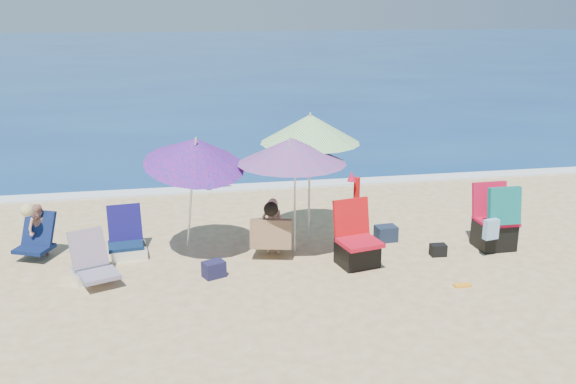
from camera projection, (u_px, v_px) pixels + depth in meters
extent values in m
plane|color=#D8BC84|center=(320.00, 279.00, 9.67)|extent=(120.00, 120.00, 0.00)
cube|color=navy|center=(192.00, 54.00, 52.06)|extent=(120.00, 80.00, 0.12)
cube|color=white|center=(268.00, 186.00, 14.46)|extent=(120.00, 0.50, 0.04)
cylinder|color=silver|center=(295.00, 199.00, 10.47)|extent=(0.04, 0.04, 1.85)
cone|color=#EC1F7A|center=(292.00, 151.00, 10.09)|extent=(2.22, 2.22, 0.42)
cylinder|color=silver|center=(290.00, 141.00, 9.90)|extent=(0.04, 0.04, 0.11)
cylinder|color=white|center=(309.00, 182.00, 11.08)|extent=(0.05, 0.05, 2.07)
cone|color=green|center=(310.00, 129.00, 10.74)|extent=(2.18, 2.18, 0.49)
cylinder|color=white|center=(310.00, 117.00, 10.62)|extent=(0.04, 0.04, 0.13)
cylinder|color=white|center=(191.00, 199.00, 10.45)|extent=(0.21, 0.46, 1.80)
cone|color=#A0167A|center=(195.00, 152.00, 9.91)|extent=(2.09, 2.13, 0.83)
cylinder|color=white|center=(196.00, 141.00, 9.70)|extent=(0.05, 0.07, 0.13)
cylinder|color=#BC0E0D|center=(356.00, 214.00, 10.65)|extent=(0.14, 0.14, 1.26)
cone|color=red|center=(352.00, 176.00, 10.35)|extent=(0.19, 0.19, 0.16)
cube|color=#0B2041|center=(126.00, 245.00, 10.45)|extent=(0.60, 0.54, 0.07)
cube|color=#100D4B|center=(125.00, 223.00, 10.64)|extent=(0.58, 0.38, 0.59)
cube|color=white|center=(129.00, 251.00, 10.50)|extent=(0.63, 0.57, 0.18)
cube|color=#C14451|center=(100.00, 275.00, 9.33)|extent=(0.66, 0.62, 0.06)
cube|color=#CB5747|center=(88.00, 248.00, 9.60)|extent=(0.60, 0.48, 0.56)
cube|color=white|center=(92.00, 274.00, 9.65)|extent=(0.68, 0.65, 0.17)
cube|color=red|center=(360.00, 243.00, 9.87)|extent=(0.70, 0.65, 0.06)
cube|color=red|center=(351.00, 217.00, 10.10)|extent=(0.63, 0.29, 0.61)
cube|color=black|center=(357.00, 252.00, 10.12)|extent=(0.68, 0.63, 0.43)
cube|color=red|center=(496.00, 221.00, 10.79)|extent=(0.63, 0.57, 0.07)
cube|color=red|center=(489.00, 200.00, 10.94)|extent=(0.62, 0.19, 0.62)
cube|color=black|center=(494.00, 235.00, 10.84)|extent=(0.61, 0.54, 0.44)
cube|color=#097A6C|center=(504.00, 206.00, 10.43)|extent=(0.56, 0.21, 0.63)
cube|color=#84AFD4|center=(491.00, 229.00, 10.32)|extent=(0.26, 0.16, 0.33)
imported|color=tan|center=(273.00, 226.00, 10.51)|extent=(0.40, 0.31, 0.97)
cube|color=#2C0F6A|center=(272.00, 243.00, 10.58)|extent=(0.63, 0.58, 0.06)
cube|color=#381070|center=(271.00, 234.00, 10.25)|extent=(0.70, 0.38, 0.49)
sphere|color=black|center=(271.00, 209.00, 10.16)|extent=(0.24, 0.24, 0.24)
imported|color=tan|center=(40.00, 230.00, 10.44)|extent=(0.52, 0.47, 0.88)
cube|color=#0B1840|center=(34.00, 249.00, 10.34)|extent=(0.67, 0.64, 0.06)
cube|color=#0C1843|center=(39.00, 228.00, 10.43)|extent=(0.61, 0.50, 0.57)
sphere|color=#D0BC78|center=(27.00, 210.00, 10.09)|extent=(0.21, 0.21, 0.21)
cube|color=#1A1A39|center=(214.00, 269.00, 9.71)|extent=(0.38, 0.34, 0.25)
cube|color=black|center=(137.00, 249.00, 10.53)|extent=(0.32, 0.26, 0.21)
cube|color=#182236|center=(386.00, 233.00, 11.17)|extent=(0.38, 0.30, 0.27)
cube|color=black|center=(438.00, 250.00, 10.53)|extent=(0.26, 0.19, 0.20)
cube|color=orange|center=(462.00, 285.00, 9.40)|extent=(0.25, 0.12, 0.03)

